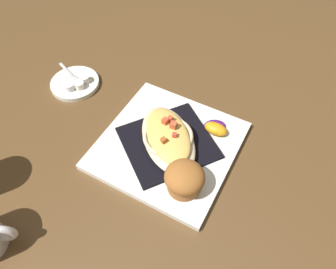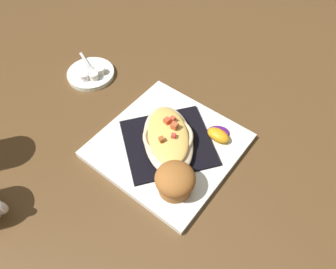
{
  "view_description": "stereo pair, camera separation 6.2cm",
  "coord_description": "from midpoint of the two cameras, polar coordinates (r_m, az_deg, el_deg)",
  "views": [
    {
      "loc": [
        -0.28,
        -0.25,
        0.54
      ],
      "look_at": [
        0.0,
        0.0,
        0.04
      ],
      "focal_mm": 33.59,
      "sensor_mm": 36.0,
      "label": 1
    },
    {
      "loc": [
        -0.24,
        -0.29,
        0.54
      ],
      "look_at": [
        0.0,
        0.0,
        0.04
      ],
      "focal_mm": 33.59,
      "sensor_mm": 36.0,
      "label": 2
    }
  ],
  "objects": [
    {
      "name": "orange_garnish",
      "position": [
        0.66,
        11.77,
        -0.18
      ],
      "size": [
        0.06,
        0.07,
        0.02
      ],
      "color": "#51156B",
      "rests_on": "square_plate"
    },
    {
      "name": "creamer_cup_2",
      "position": [
        0.8,
        -10.03,
        11.23
      ],
      "size": [
        0.02,
        0.02,
        0.02
      ],
      "primitive_type": "cylinder",
      "color": "silver",
      "rests_on": "creamer_saucer"
    },
    {
      "name": "creamer_saucer",
      "position": [
        0.82,
        -11.69,
        10.62
      ],
      "size": [
        0.12,
        0.12,
        0.01
      ],
      "primitive_type": "cylinder",
      "color": "white",
      "rests_on": "ground_plane"
    },
    {
      "name": "ground_plane",
      "position": [
        0.66,
        2.7,
        -2.5
      ],
      "size": [
        2.6,
        2.6,
        0.0
      ],
      "primitive_type": "plane",
      "color": "brown"
    },
    {
      "name": "gratin_dish",
      "position": [
        0.63,
        2.83,
        -0.62
      ],
      "size": [
        0.18,
        0.2,
        0.05
      ],
      "color": "beige",
      "rests_on": "folded_napkin"
    },
    {
      "name": "creamer_cup_1",
      "position": [
        0.79,
        -11.11,
        10.28
      ],
      "size": [
        0.02,
        0.02,
        0.02
      ],
      "primitive_type": "cylinder",
      "color": "white",
      "rests_on": "creamer_saucer"
    },
    {
      "name": "folded_napkin",
      "position": [
        0.64,
        2.76,
        -1.65
      ],
      "size": [
        0.22,
        0.22,
        0.01
      ],
      "primitive_type": "cube",
      "rotation": [
        0.0,
        0.0,
        1.15
      ],
      "color": "black",
      "rests_on": "square_plate"
    },
    {
      "name": "creamer_cup_0",
      "position": [
        0.79,
        -12.77,
        10.14
      ],
      "size": [
        0.02,
        0.02,
        0.02
      ],
      "primitive_type": "cylinder",
      "color": "white",
      "rests_on": "creamer_saucer"
    },
    {
      "name": "muffin",
      "position": [
        0.57,
        4.47,
        -8.54
      ],
      "size": [
        0.07,
        0.07,
        0.06
      ],
      "color": "#9D5F2E",
      "rests_on": "square_plate"
    },
    {
      "name": "square_plate",
      "position": [
        0.65,
        2.73,
        -2.15
      ],
      "size": [
        0.32,
        0.32,
        0.01
      ],
      "primitive_type": "cube",
      "rotation": [
        0.0,
        0.0,
        0.22
      ],
      "color": "white",
      "rests_on": "ground_plane"
    },
    {
      "name": "spoon",
      "position": [
        0.81,
        -11.93,
        11.34
      ],
      "size": [
        0.03,
        0.1,
        0.01
      ],
      "color": "silver",
      "rests_on": "creamer_saucer"
    }
  ]
}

